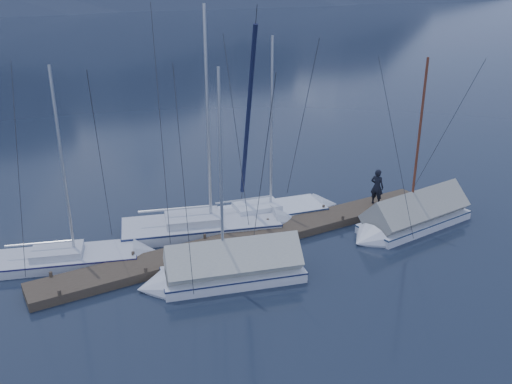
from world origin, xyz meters
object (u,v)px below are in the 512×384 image
sailboat_covered_far (220,271)px  person (377,187)px  sailboat_open_mid (224,226)px  sailboat_covered_near (408,220)px  sailboat_open_left (87,258)px  sailboat_open_right (280,212)px

sailboat_covered_far → person: bearing=12.6°
sailboat_open_mid → sailboat_covered_near: bearing=-29.7°
sailboat_open_left → sailboat_covered_near: size_ratio=1.01×
sailboat_covered_near → sailboat_covered_far: sailboat_covered_far is taller
sailboat_open_right → sailboat_covered_far: sailboat_open_right is taller
sailboat_open_left → sailboat_covered_near: bearing=-17.7°
sailboat_covered_near → sailboat_open_mid: bearing=150.3°
sailboat_open_right → person: sailboat_open_right is taller
sailboat_open_mid → person: size_ratio=6.03×
sailboat_open_left → person: (12.95, -1.88, 1.05)m
sailboat_open_left → sailboat_open_right: bearing=-0.2°
sailboat_open_left → sailboat_covered_far: sailboat_covered_far is taller
sailboat_open_mid → sailboat_covered_far: 4.38m
sailboat_open_right → sailboat_covered_near: bearing=-45.5°
sailboat_open_left → sailboat_covered_far: bearing=-46.6°
sailboat_open_mid → sailboat_covered_near: sailboat_open_mid is taller
sailboat_covered_near → sailboat_covered_far: size_ratio=0.97×
sailboat_covered_near → person: (0.15, 2.20, 0.78)m
sailboat_covered_near → person: 2.34m
sailboat_covered_far → person: 9.48m
sailboat_covered_far → sailboat_open_right: bearing=37.6°
sailboat_open_mid → sailboat_covered_near: 8.01m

